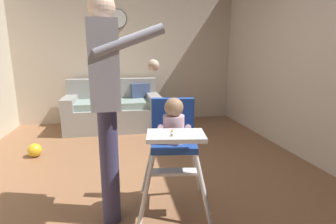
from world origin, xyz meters
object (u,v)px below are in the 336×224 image
adult_standing (107,99)px  toy_ball (35,150)px  couch (114,110)px  wall_clock (117,19)px  high_chair (174,133)px

adult_standing → toy_ball: size_ratio=9.77×
couch → wall_clock: size_ratio=4.64×
wall_clock → high_chair: bearing=-83.0°
couch → wall_clock: bearing=164.7°
couch → wall_clock: wall_clock is taller
couch → toy_ball: 1.58m
adult_standing → couch: bearing=88.3°
couch → adult_standing: 2.75m
couch → high_chair: 2.73m
toy_ball → wall_clock: bearing=55.9°
high_chair → toy_ball: size_ratio=5.57×
adult_standing → wall_clock: bearing=85.9°
couch → toy_ball: (-1.00, -1.19, -0.25)m
high_chair → couch: bearing=-159.9°
couch → wall_clock: 1.67m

